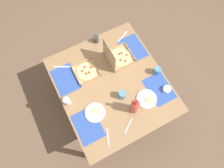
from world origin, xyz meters
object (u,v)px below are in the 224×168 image
object	(u,v)px
condiment_bowl	(167,89)
cup_dark	(67,101)
cup_clear_right	(122,95)
cup_red	(96,39)
plate_middle	(95,112)
soda_bottle	(135,107)
cup_clear_left	(157,71)
plate_far_right	(147,99)
pizza_box_corner_left	(86,72)
pizza_box_corner_right	(118,57)

from	to	relation	value
condiment_bowl	cup_dark	bearing A→B (deg)	69.81
cup_clear_right	cup_red	bearing A→B (deg)	-4.49
plate_middle	soda_bottle	bearing A→B (deg)	-113.37
cup_clear_left	condiment_bowl	world-z (taller)	cup_clear_left
cup_clear_right	cup_dark	distance (m)	0.61
plate_middle	cup_clear_left	distance (m)	0.85
plate_far_right	pizza_box_corner_left	bearing A→B (deg)	36.42
plate_middle	cup_clear_left	size ratio (longest dim) A/B	2.16
condiment_bowl	plate_far_right	bearing A→B (deg)	87.69
pizza_box_corner_left	cup_clear_left	bearing A→B (deg)	-118.23
cup_clear_left	pizza_box_corner_right	bearing A→B (deg)	40.59
plate_far_right	cup_clear_left	world-z (taller)	cup_clear_left
pizza_box_corner_right	condiment_bowl	distance (m)	0.68
pizza_box_corner_left	plate_middle	xyz separation A→B (m)	(-0.48, 0.12, -0.00)
plate_middle	plate_far_right	size ratio (longest dim) A/B	0.98
plate_far_right	cup_red	size ratio (longest dim) A/B	2.53
plate_far_right	cup_red	bearing A→B (deg)	10.04
pizza_box_corner_left	plate_far_right	distance (m)	0.77
plate_far_right	cup_red	xyz separation A→B (m)	(0.94, 0.17, 0.04)
soda_bottle	cup_clear_left	bearing A→B (deg)	-60.25
plate_far_right	soda_bottle	xyz separation A→B (m)	(-0.03, 0.19, 0.12)
pizza_box_corner_right	plate_middle	distance (m)	0.70
pizza_box_corner_left	plate_far_right	world-z (taller)	pizza_box_corner_left
soda_bottle	cup_clear_left	world-z (taller)	soda_bottle
cup_clear_right	condiment_bowl	size ratio (longest dim) A/B	1.22
soda_bottle	cup_red	bearing A→B (deg)	-1.46
pizza_box_corner_left	cup_clear_left	world-z (taller)	cup_clear_left
pizza_box_corner_left	pizza_box_corner_right	size ratio (longest dim) A/B	0.80
plate_middle	pizza_box_corner_left	bearing A→B (deg)	-13.93
pizza_box_corner_right	plate_far_right	xyz separation A→B (m)	(-0.60, -0.05, -0.04)
soda_bottle	plate_middle	bearing A→B (deg)	66.63
plate_middle	cup_red	size ratio (longest dim) A/B	2.49
pizza_box_corner_left	soda_bottle	world-z (taller)	soda_bottle
pizza_box_corner_left	plate_far_right	size ratio (longest dim) A/B	1.18
pizza_box_corner_right	cup_clear_right	size ratio (longest dim) A/B	3.06
pizza_box_corner_left	soda_bottle	xyz separation A→B (m)	(-0.65, -0.26, 0.12)
pizza_box_corner_right	soda_bottle	bearing A→B (deg)	167.19
soda_bottle	cup_dark	world-z (taller)	soda_bottle
soda_bottle	cup_clear_left	xyz separation A→B (m)	(0.26, -0.46, -0.08)
plate_far_right	cup_clear_left	distance (m)	0.35
plate_middle	cup_dark	bearing A→B (deg)	41.98
pizza_box_corner_left	pizza_box_corner_right	bearing A→B (deg)	-92.71
cup_red	condiment_bowl	size ratio (longest dim) A/B	1.01
cup_dark	cup_clear_left	size ratio (longest dim) A/B	0.98
soda_bottle	plate_far_right	bearing A→B (deg)	-80.21
plate_far_right	condiment_bowl	distance (m)	0.25
plate_far_right	cup_clear_right	bearing A→B (deg)	55.44
soda_bottle	cup_dark	bearing A→B (deg)	55.84
cup_red	condiment_bowl	world-z (taller)	cup_red
soda_bottle	pizza_box_corner_right	bearing A→B (deg)	-12.81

